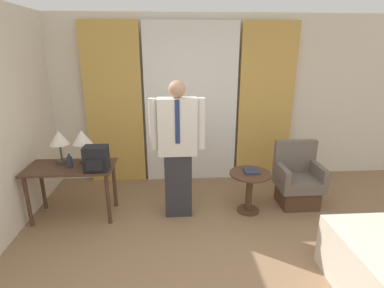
# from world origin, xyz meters

# --- Properties ---
(wall_back) EXTENTS (10.00, 0.06, 2.70)m
(wall_back) POSITION_xyz_m (0.00, 2.85, 1.35)
(wall_back) COLOR silver
(wall_back) RESTS_ON ground_plane
(curtain_sheer_center) EXTENTS (1.50, 0.06, 2.58)m
(curtain_sheer_center) POSITION_xyz_m (0.00, 2.72, 1.29)
(curtain_sheer_center) COLOR white
(curtain_sheer_center) RESTS_ON ground_plane
(curtain_drape_left) EXTENTS (0.90, 0.06, 2.58)m
(curtain_drape_left) POSITION_xyz_m (-1.24, 2.72, 1.29)
(curtain_drape_left) COLOR gold
(curtain_drape_left) RESTS_ON ground_plane
(curtain_drape_right) EXTENTS (0.90, 0.06, 2.58)m
(curtain_drape_right) POSITION_xyz_m (1.24, 2.72, 1.29)
(curtain_drape_right) COLOR gold
(curtain_drape_right) RESTS_ON ground_plane
(desk) EXTENTS (1.11, 0.57, 0.72)m
(desk) POSITION_xyz_m (-1.64, 1.59, 0.61)
(desk) COLOR #4C3323
(desk) RESTS_ON ground_plane
(table_lamp_left) EXTENTS (0.25, 0.25, 0.44)m
(table_lamp_left) POSITION_xyz_m (-1.79, 1.73, 1.05)
(table_lamp_left) COLOR #4C4238
(table_lamp_left) RESTS_ON desk
(table_lamp_right) EXTENTS (0.25, 0.25, 0.44)m
(table_lamp_right) POSITION_xyz_m (-1.49, 1.73, 1.05)
(table_lamp_right) COLOR #4C4238
(table_lamp_right) RESTS_ON desk
(bottle_near_edge) EXTENTS (0.07, 0.07, 0.18)m
(bottle_near_edge) POSITION_xyz_m (-1.63, 1.55, 0.80)
(bottle_near_edge) COLOR #2D3851
(bottle_near_edge) RESTS_ON desk
(backpack) EXTENTS (0.29, 0.24, 0.31)m
(backpack) POSITION_xyz_m (-1.26, 1.44, 0.87)
(backpack) COLOR black
(backpack) RESTS_ON desk
(person) EXTENTS (0.70, 0.23, 1.81)m
(person) POSITION_xyz_m (-0.25, 1.54, 0.98)
(person) COLOR #2D2D33
(person) RESTS_ON ground_plane
(armchair) EXTENTS (0.61, 0.53, 0.91)m
(armchair) POSITION_xyz_m (1.47, 1.71, 0.34)
(armchair) COLOR #4C3323
(armchair) RESTS_ON ground_plane
(side_table) EXTENTS (0.56, 0.56, 0.58)m
(side_table) POSITION_xyz_m (0.72, 1.54, 0.39)
(side_table) COLOR #4C3323
(side_table) RESTS_ON ground_plane
(book) EXTENTS (0.19, 0.20, 0.03)m
(book) POSITION_xyz_m (0.74, 1.57, 0.59)
(book) COLOR #2D334C
(book) RESTS_ON side_table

